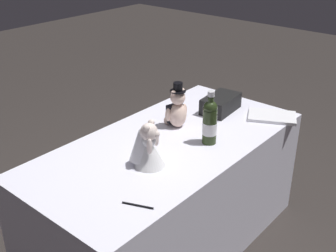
{
  "coord_description": "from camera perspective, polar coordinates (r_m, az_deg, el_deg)",
  "views": [
    {
      "loc": [
        1.62,
        1.37,
        1.86
      ],
      "look_at": [
        0.0,
        0.0,
        0.82
      ],
      "focal_mm": 45.59,
      "sensor_mm": 36.0,
      "label": 1
    }
  ],
  "objects": [
    {
      "name": "signing_pen",
      "position": [
        1.9,
        -3.92,
        -10.56
      ],
      "size": [
        0.07,
        0.14,
        0.01
      ],
      "color": "black",
      "rests_on": "reception_table"
    },
    {
      "name": "gift_case_black",
      "position": [
        2.8,
        7.05,
        2.99
      ],
      "size": [
        0.29,
        0.19,
        0.1
      ],
      "color": "black",
      "rests_on": "reception_table"
    },
    {
      "name": "ground_plane",
      "position": [
        2.82,
        0.0,
        -15.18
      ],
      "size": [
        12.0,
        12.0,
        0.0
      ],
      "primitive_type": "plane",
      "color": "#2D2826"
    },
    {
      "name": "reception_table",
      "position": [
        2.6,
        0.0,
        -9.18
      ],
      "size": [
        1.69,
        0.83,
        0.72
      ],
      "primitive_type": "cube",
      "color": "white",
      "rests_on": "ground_plane"
    },
    {
      "name": "guestbook",
      "position": [
        2.78,
        13.73,
        1.27
      ],
      "size": [
        0.31,
        0.35,
        0.02
      ],
      "primitive_type": "cube",
      "rotation": [
        0.0,
        0.0,
        0.48
      ],
      "color": "white",
      "rests_on": "reception_table"
    },
    {
      "name": "teddy_bear_groom",
      "position": [
        2.55,
        1.18,
        2.22
      ],
      "size": [
        0.15,
        0.14,
        0.28
      ],
      "color": "beige",
      "rests_on": "reception_table"
    },
    {
      "name": "champagne_bottle",
      "position": [
        2.36,
        5.62,
        0.61
      ],
      "size": [
        0.08,
        0.08,
        0.31
      ],
      "color": "#263518",
      "rests_on": "reception_table"
    },
    {
      "name": "teddy_bear_bride",
      "position": [
        2.14,
        -2.9,
        -2.76
      ],
      "size": [
        0.18,
        0.21,
        0.24
      ],
      "color": "white",
      "rests_on": "reception_table"
    }
  ]
}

